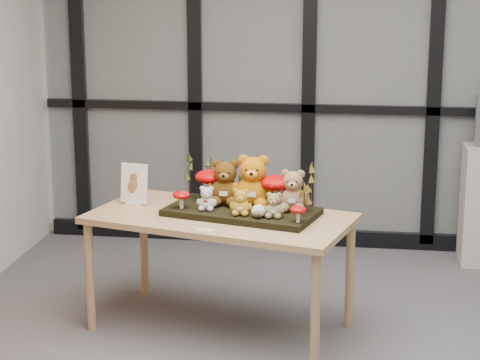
% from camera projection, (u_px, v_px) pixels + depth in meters
% --- Properties ---
extents(room_shell, '(5.00, 5.00, 5.00)m').
position_uv_depth(room_shell, '(377.00, 54.00, 3.81)').
color(room_shell, '#B8B6AE').
rests_on(room_shell, floor).
extents(glass_partition, '(4.90, 0.06, 2.78)m').
position_uv_depth(glass_partition, '(372.00, 59.00, 6.25)').
color(glass_partition, '#2D383F').
rests_on(glass_partition, floor).
extents(display_table, '(1.60, 1.09, 0.69)m').
position_uv_depth(display_table, '(220.00, 227.00, 4.94)').
color(display_table, '#A8815B').
rests_on(display_table, floor).
extents(diorama_tray, '(0.92, 0.63, 0.04)m').
position_uv_depth(diorama_tray, '(242.00, 212.00, 4.92)').
color(diorama_tray, black).
rests_on(diorama_tray, display_table).
extents(bear_pooh_yellow, '(0.30, 0.29, 0.33)m').
position_uv_depth(bear_pooh_yellow, '(253.00, 178.00, 4.94)').
color(bear_pooh_yellow, '#BD6B09').
rests_on(bear_pooh_yellow, diorama_tray).
extents(bear_brown_medium, '(0.27, 0.25, 0.29)m').
position_uv_depth(bear_brown_medium, '(225.00, 180.00, 4.99)').
color(bear_brown_medium, '#4E2F0C').
rests_on(bear_brown_medium, diorama_tray).
extents(bear_tan_back, '(0.24, 0.22, 0.26)m').
position_uv_depth(bear_tan_back, '(293.00, 188.00, 4.87)').
color(bear_tan_back, '#916A48').
rests_on(bear_tan_back, diorama_tray).
extents(bear_small_yellow, '(0.15, 0.14, 0.16)m').
position_uv_depth(bear_small_yellow, '(241.00, 200.00, 4.79)').
color(bear_small_yellow, '#B08B1D').
rests_on(bear_small_yellow, diorama_tray).
extents(bear_white_bow, '(0.14, 0.13, 0.15)m').
position_uv_depth(bear_white_bow, '(207.00, 197.00, 4.88)').
color(bear_white_bow, beige).
rests_on(bear_white_bow, diorama_tray).
extents(bear_beige_small, '(0.14, 0.13, 0.16)m').
position_uv_depth(bear_beige_small, '(274.00, 204.00, 4.73)').
color(bear_beige_small, olive).
rests_on(bear_beige_small, diorama_tray).
extents(plush_cream_hedgehog, '(0.07, 0.07, 0.08)m').
position_uv_depth(plush_cream_hedgehog, '(258.00, 210.00, 4.74)').
color(plush_cream_hedgehog, beige).
rests_on(plush_cream_hedgehog, diorama_tray).
extents(mushroom_back_left, '(0.18, 0.18, 0.20)m').
position_uv_depth(mushroom_back_left, '(211.00, 183.00, 5.09)').
color(mushroom_back_left, '#A40506').
rests_on(mushroom_back_left, diorama_tray).
extents(mushroom_back_right, '(0.19, 0.19, 0.21)m').
position_uv_depth(mushroom_back_right, '(276.00, 190.00, 4.93)').
color(mushroom_back_right, '#A40506').
rests_on(mushroom_back_right, diorama_tray).
extents(mushroom_front_left, '(0.10, 0.10, 0.11)m').
position_uv_depth(mushroom_front_left, '(181.00, 199.00, 4.92)').
color(mushroom_front_left, '#A40506').
rests_on(mushroom_front_left, diorama_tray).
extents(mushroom_front_right, '(0.09, 0.09, 0.10)m').
position_uv_depth(mushroom_front_right, '(298.00, 213.00, 4.65)').
color(mushroom_front_right, '#A40506').
rests_on(mushroom_front_right, diorama_tray).
extents(sprig_green_far_left, '(0.05, 0.05, 0.27)m').
position_uv_depth(sprig_green_far_left, '(189.00, 175.00, 5.13)').
color(sprig_green_far_left, '#1C340B').
rests_on(sprig_green_far_left, diorama_tray).
extents(sprig_green_mid_left, '(0.05, 0.05, 0.24)m').
position_uv_depth(sprig_green_mid_left, '(211.00, 178.00, 5.13)').
color(sprig_green_mid_left, '#1C340B').
rests_on(sprig_green_mid_left, diorama_tray).
extents(sprig_dry_far_right, '(0.05, 0.05, 0.29)m').
position_uv_depth(sprig_dry_far_right, '(312.00, 187.00, 4.82)').
color(sprig_dry_far_right, brown).
rests_on(sprig_dry_far_right, diorama_tray).
extents(sprig_dry_mid_right, '(0.05, 0.05, 0.20)m').
position_uv_depth(sprig_dry_mid_right, '(304.00, 200.00, 4.73)').
color(sprig_dry_mid_right, brown).
rests_on(sprig_dry_mid_right, diorama_tray).
extents(sprig_green_centre, '(0.05, 0.05, 0.20)m').
position_uv_depth(sprig_green_centre, '(244.00, 184.00, 5.07)').
color(sprig_green_centre, '#1C340B').
rests_on(sprig_green_centre, diorama_tray).
extents(sign_holder, '(0.17, 0.08, 0.25)m').
position_uv_depth(sign_holder, '(134.00, 186.00, 5.13)').
color(sign_holder, silver).
rests_on(sign_holder, display_table).
extents(label_card, '(0.08, 0.03, 0.00)m').
position_uv_depth(label_card, '(205.00, 230.00, 4.64)').
color(label_card, white).
rests_on(label_card, display_table).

